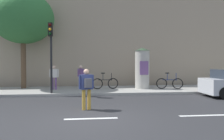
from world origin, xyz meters
name	(u,v)px	position (x,y,z in m)	size (l,w,h in m)	color
ground_plane	(91,119)	(0.00, 0.00, 0.00)	(80.00, 80.00, 0.00)	#2B2B2D
sidewalk_curb	(90,90)	(0.00, 7.00, 0.07)	(36.00, 4.00, 0.15)	#9E9B93
lane_markings	(91,119)	(0.00, 0.00, 0.00)	(25.80, 0.16, 0.01)	silver
building_backdrop	(89,33)	(0.00, 12.00, 4.59)	(36.00, 5.00, 9.19)	tan
traffic_light	(51,46)	(-2.20, 5.24, 2.85)	(0.24, 0.45, 3.98)	black
poster_column	(142,68)	(3.54, 7.01, 1.55)	(1.06, 1.06, 2.76)	#B2ADA3
street_tree	(23,18)	(-4.53, 8.05, 4.95)	(4.16, 4.16, 6.59)	brown
pedestrian_tallest	(87,85)	(-0.16, 1.40, 0.98)	(0.60, 0.48, 1.64)	#B78C33
pedestrian_in_light_jacket	(141,75)	(3.77, 8.40, 1.02)	(0.52, 0.51, 1.47)	#B78C33
pedestrian_in_red_top	(54,76)	(-2.33, 7.07, 1.06)	(0.60, 0.25, 1.56)	#724C84
pedestrian_with_backpack	(81,75)	(-0.61, 7.58, 1.07)	(0.47, 0.58, 1.56)	#4C4C51
bicycle_leaning	(170,83)	(5.30, 6.54, 0.54)	(1.75, 0.40, 1.09)	black
bicycle_upright	(105,83)	(1.02, 6.97, 0.54)	(1.77, 0.25, 1.09)	black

